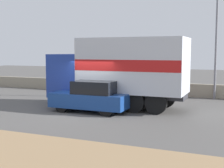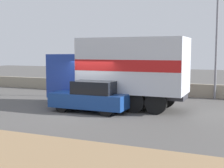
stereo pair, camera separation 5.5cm
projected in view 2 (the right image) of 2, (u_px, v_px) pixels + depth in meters
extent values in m
plane|color=#514F4C|center=(86.00, 112.00, 15.41)|extent=(80.00, 80.00, 0.00)
cube|color=gray|center=(134.00, 88.00, 22.09)|extent=(60.00, 0.35, 0.88)
cylinder|color=slate|center=(217.00, 41.00, 19.30)|extent=(0.14, 0.14, 7.31)
cube|color=navy|center=(72.00, 75.00, 17.64)|extent=(1.85, 2.29, 2.37)
cube|color=black|center=(58.00, 66.00, 17.94)|extent=(0.06, 1.95, 1.04)
cube|color=#2D2D33|center=(133.00, 94.00, 16.31)|extent=(5.48, 1.39, 0.25)
cube|color=silver|center=(133.00, 65.00, 16.15)|extent=(5.48, 2.52, 2.79)
cube|color=red|center=(133.00, 65.00, 16.15)|extent=(5.45, 2.54, 0.56)
cylinder|color=black|center=(63.00, 97.00, 16.86)|extent=(1.07, 0.28, 1.07)
cylinder|color=black|center=(80.00, 93.00, 18.65)|extent=(1.07, 0.28, 1.07)
cylinder|color=black|center=(156.00, 103.00, 14.86)|extent=(1.07, 0.28, 1.07)
cylinder|color=black|center=(165.00, 98.00, 16.65)|extent=(1.07, 0.28, 1.07)
cylinder|color=black|center=(134.00, 102.00, 15.28)|extent=(1.07, 0.28, 1.07)
cylinder|color=black|center=(146.00, 97.00, 17.07)|extent=(1.07, 0.28, 1.07)
cube|color=navy|center=(90.00, 100.00, 15.54)|extent=(3.89, 1.72, 0.71)
cube|color=black|center=(96.00, 87.00, 15.35)|extent=(2.02, 1.58, 0.62)
cylinder|color=black|center=(62.00, 106.00, 15.36)|extent=(0.62, 0.20, 0.62)
cylinder|color=black|center=(76.00, 102.00, 16.71)|extent=(0.62, 0.20, 0.62)
cylinder|color=black|center=(106.00, 110.00, 14.42)|extent=(0.62, 0.20, 0.62)
cylinder|color=black|center=(118.00, 105.00, 15.78)|extent=(0.62, 0.20, 0.62)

